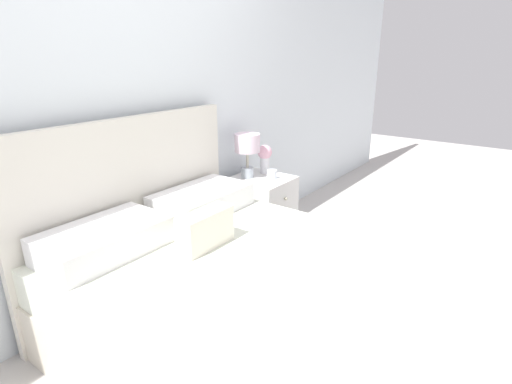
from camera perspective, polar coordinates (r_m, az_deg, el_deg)
The scene contains 7 objects.
ground_plane at distance 2.74m, azimuth -16.25°, elevation -13.42°, with size 12.00×12.00×0.00m, color #BCB7B2.
wall_back at distance 2.39m, azimuth -20.29°, elevation 14.62°, with size 8.00×0.06×2.60m.
bed at distance 2.03m, azimuth -0.04°, elevation -15.85°, with size 1.48×2.01×1.11m.
nightstand at distance 3.12m, azimuth 0.77°, elevation -2.80°, with size 0.41×0.45×0.55m.
table_lamp at distance 2.97m, azimuth -1.26°, elevation 6.51°, with size 0.19×0.19×0.33m.
flower_vase at distance 3.12m, azimuth 1.28°, elevation 5.15°, with size 0.11×0.11×0.22m.
teacup at distance 2.99m, azimuth 2.30°, elevation 2.45°, with size 0.12×0.12×0.07m.
Camera 1 is at (-1.34, -1.91, 1.45)m, focal length 28.00 mm.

